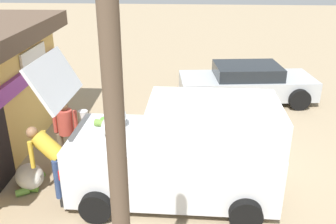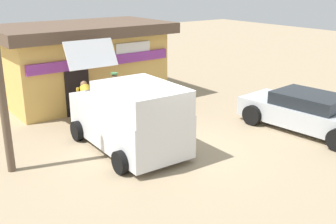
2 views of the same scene
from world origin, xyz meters
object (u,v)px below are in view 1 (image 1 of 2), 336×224
at_px(customer_bending, 50,154).
at_px(unloaded_banana_pile, 30,177).
at_px(vendor_standing, 66,128).
at_px(delivery_van, 181,151).
at_px(paint_bucket, 83,116).
at_px(parked_sedan, 246,83).

height_order(customer_bending, unloaded_banana_pile, customer_bending).
height_order(vendor_standing, customer_bending, vendor_standing).
xyz_separation_m(delivery_van, customer_bending, (-0.10, 2.63, -0.10)).
distance_m(delivery_van, customer_bending, 2.64).
relative_size(delivery_van, paint_bucket, 13.60).
relative_size(parked_sedan, paint_bucket, 13.79).
height_order(parked_sedan, paint_bucket, parked_sedan).
height_order(customer_bending, paint_bucket, customer_bending).
relative_size(parked_sedan, unloaded_banana_pile, 4.85).
distance_m(vendor_standing, unloaded_banana_pile, 1.31).
height_order(vendor_standing, unloaded_banana_pile, vendor_standing).
bearing_deg(parked_sedan, delivery_van, 159.74).
bearing_deg(paint_bucket, unloaded_banana_pile, 176.40).
bearing_deg(customer_bending, unloaded_banana_pile, 77.00).
height_order(parked_sedan, customer_bending, customer_bending).
distance_m(delivery_van, paint_bucket, 4.60).
distance_m(vendor_standing, customer_bending, 1.07).
bearing_deg(parked_sedan, paint_bucket, 112.50).
bearing_deg(paint_bucket, customer_bending, -174.06).
bearing_deg(vendor_standing, customer_bending, -179.39).
bearing_deg(delivery_van, parked_sedan, -20.26).
bearing_deg(unloaded_banana_pile, paint_bucket, -3.60).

